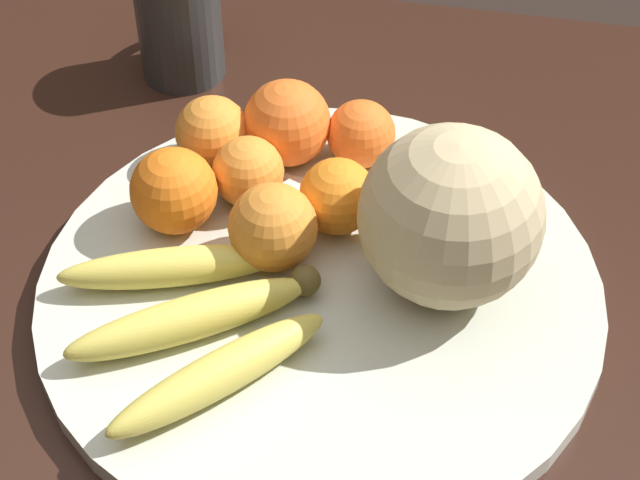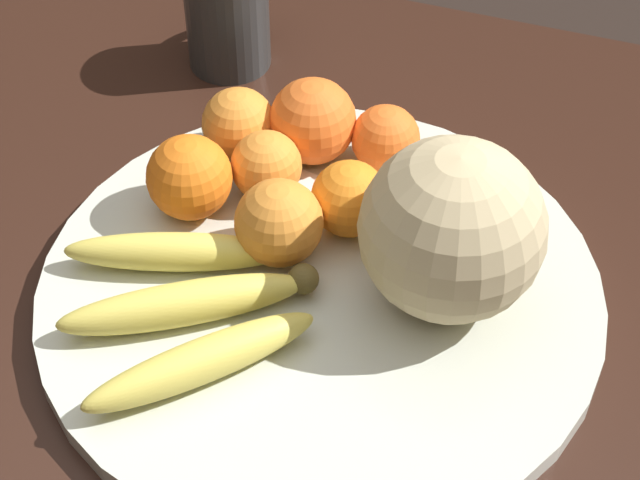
{
  "view_description": "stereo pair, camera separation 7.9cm",
  "coord_description": "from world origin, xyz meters",
  "px_view_note": "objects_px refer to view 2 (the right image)",
  "views": [
    {
      "loc": [
        0.16,
        -0.53,
        1.38
      ],
      "look_at": [
        0.05,
        0.01,
        0.81
      ],
      "focal_mm": 60.0,
      "sensor_mm": 36.0,
      "label": 1
    },
    {
      "loc": [
        0.23,
        -0.51,
        1.38
      ],
      "look_at": [
        0.05,
        0.01,
        0.81
      ],
      "focal_mm": 60.0,
      "sensor_mm": 36.0,
      "label": 2
    }
  ],
  "objects_px": {
    "orange_mid_center": "(239,124)",
    "orange_side_extra": "(313,121)",
    "orange_front_left": "(189,177)",
    "produce_tag": "(338,200)",
    "orange_top_small": "(266,166)",
    "orange_back_left": "(279,223)",
    "orange_front_right": "(386,139)",
    "kitchen_table": "(260,377)",
    "banana_bunch": "(188,305)",
    "orange_back_right": "(349,199)",
    "melon": "(452,230)",
    "fruit_bowl": "(320,292)",
    "ceramic_mug": "(229,13)"
  },
  "relations": [
    {
      "from": "orange_mid_center",
      "to": "orange_side_extra",
      "type": "relative_size",
      "value": 0.85
    },
    {
      "from": "orange_front_left",
      "to": "produce_tag",
      "type": "bearing_deg",
      "value": 23.31
    },
    {
      "from": "orange_top_small",
      "to": "produce_tag",
      "type": "height_order",
      "value": "orange_top_small"
    },
    {
      "from": "orange_side_extra",
      "to": "produce_tag",
      "type": "height_order",
      "value": "orange_side_extra"
    },
    {
      "from": "orange_side_extra",
      "to": "produce_tag",
      "type": "bearing_deg",
      "value": -51.14
    },
    {
      "from": "orange_back_left",
      "to": "orange_front_right",
      "type": "bearing_deg",
      "value": 70.01
    },
    {
      "from": "kitchen_table",
      "to": "banana_bunch",
      "type": "xyz_separation_m",
      "value": [
        -0.03,
        -0.05,
        0.14
      ]
    },
    {
      "from": "orange_mid_center",
      "to": "produce_tag",
      "type": "relative_size",
      "value": 0.64
    },
    {
      "from": "banana_bunch",
      "to": "orange_back_right",
      "type": "bearing_deg",
      "value": -153.93
    },
    {
      "from": "kitchen_table",
      "to": "melon",
      "type": "height_order",
      "value": "melon"
    },
    {
      "from": "melon",
      "to": "orange_front_left",
      "type": "height_order",
      "value": "melon"
    },
    {
      "from": "orange_front_left",
      "to": "orange_side_extra",
      "type": "bearing_deg",
      "value": 53.92
    },
    {
      "from": "orange_side_extra",
      "to": "orange_back_right",
      "type": "bearing_deg",
      "value": -52.44
    },
    {
      "from": "orange_front_left",
      "to": "orange_back_right",
      "type": "bearing_deg",
      "value": 10.11
    },
    {
      "from": "fruit_bowl",
      "to": "orange_front_right",
      "type": "height_order",
      "value": "orange_front_right"
    },
    {
      "from": "kitchen_table",
      "to": "banana_bunch",
      "type": "height_order",
      "value": "banana_bunch"
    },
    {
      "from": "kitchen_table",
      "to": "orange_side_extra",
      "type": "xyz_separation_m",
      "value": [
        -0.01,
        0.16,
        0.16
      ]
    },
    {
      "from": "melon",
      "to": "orange_mid_center",
      "type": "distance_m",
      "value": 0.24
    },
    {
      "from": "orange_top_small",
      "to": "orange_front_right",
      "type": "bearing_deg",
      "value": 38.48
    },
    {
      "from": "orange_front_right",
      "to": "produce_tag",
      "type": "relative_size",
      "value": 0.6
    },
    {
      "from": "orange_back_right",
      "to": "ceramic_mug",
      "type": "height_order",
      "value": "ceramic_mug"
    },
    {
      "from": "melon",
      "to": "orange_top_small",
      "type": "distance_m",
      "value": 0.18
    },
    {
      "from": "orange_front_right",
      "to": "orange_back_right",
      "type": "distance_m",
      "value": 0.08
    },
    {
      "from": "banana_bunch",
      "to": "orange_back_left",
      "type": "xyz_separation_m",
      "value": [
        0.04,
        0.09,
        0.02
      ]
    },
    {
      "from": "ceramic_mug",
      "to": "orange_top_small",
      "type": "bearing_deg",
      "value": -59.4
    },
    {
      "from": "banana_bunch",
      "to": "orange_front_right",
      "type": "distance_m",
      "value": 0.23
    },
    {
      "from": "melon",
      "to": "orange_back_right",
      "type": "relative_size",
      "value": 2.22
    },
    {
      "from": "orange_front_right",
      "to": "orange_side_extra",
      "type": "xyz_separation_m",
      "value": [
        -0.06,
        -0.01,
        0.01
      ]
    },
    {
      "from": "orange_back_right",
      "to": "kitchen_table",
      "type": "bearing_deg",
      "value": -122.19
    },
    {
      "from": "fruit_bowl",
      "to": "kitchen_table",
      "type": "bearing_deg",
      "value": -165.96
    },
    {
      "from": "orange_front_right",
      "to": "orange_side_extra",
      "type": "bearing_deg",
      "value": -173.35
    },
    {
      "from": "fruit_bowl",
      "to": "produce_tag",
      "type": "bearing_deg",
      "value": 100.06
    },
    {
      "from": "orange_front_right",
      "to": "orange_side_extra",
      "type": "relative_size",
      "value": 0.79
    },
    {
      "from": "orange_mid_center",
      "to": "ceramic_mug",
      "type": "xyz_separation_m",
      "value": [
        -0.07,
        0.15,
        0.0
      ]
    },
    {
      "from": "kitchen_table",
      "to": "orange_front_left",
      "type": "bearing_deg",
      "value": 143.0
    },
    {
      "from": "kitchen_table",
      "to": "orange_top_small",
      "type": "bearing_deg",
      "value": 105.1
    },
    {
      "from": "melon",
      "to": "orange_front_left",
      "type": "bearing_deg",
      "value": 174.27
    },
    {
      "from": "orange_front_right",
      "to": "ceramic_mug",
      "type": "xyz_separation_m",
      "value": [
        -0.19,
        0.12,
        0.01
      ]
    },
    {
      "from": "orange_front_right",
      "to": "produce_tag",
      "type": "distance_m",
      "value": 0.07
    },
    {
      "from": "orange_back_right",
      "to": "orange_side_extra",
      "type": "distance_m",
      "value": 0.09
    },
    {
      "from": "orange_back_left",
      "to": "orange_side_extra",
      "type": "distance_m",
      "value": 0.12
    },
    {
      "from": "orange_front_left",
      "to": "orange_mid_center",
      "type": "bearing_deg",
      "value": 82.72
    },
    {
      "from": "orange_front_right",
      "to": "orange_back_left",
      "type": "height_order",
      "value": "orange_back_left"
    },
    {
      "from": "orange_back_left",
      "to": "orange_side_extra",
      "type": "bearing_deg",
      "value": 97.28
    },
    {
      "from": "melon",
      "to": "orange_front_right",
      "type": "xyz_separation_m",
      "value": [
        -0.09,
        0.13,
        -0.04
      ]
    },
    {
      "from": "melon",
      "to": "orange_back_right",
      "type": "bearing_deg",
      "value": 153.95
    },
    {
      "from": "orange_front_left",
      "to": "produce_tag",
      "type": "relative_size",
      "value": 0.71
    },
    {
      "from": "fruit_bowl",
      "to": "orange_front_left",
      "type": "bearing_deg",
      "value": 160.31
    },
    {
      "from": "banana_bunch",
      "to": "orange_front_left",
      "type": "relative_size",
      "value": 3.11
    },
    {
      "from": "kitchen_table",
      "to": "melon",
      "type": "distance_m",
      "value": 0.24
    }
  ]
}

